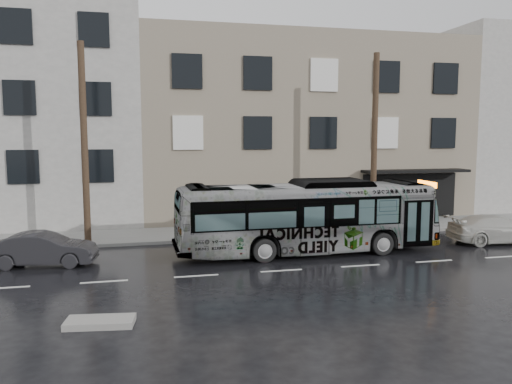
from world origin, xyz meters
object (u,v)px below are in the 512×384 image
sign_post (392,207)px  white_sedan (496,229)px  utility_pole_rear (84,145)px  bus (307,217)px  utility_pole_front (374,144)px  dark_sedan (43,249)px

sign_post → white_sedan: size_ratio=0.53×
sign_post → utility_pole_rear: bearing=180.0°
utility_pole_rear → white_sedan: 19.44m
bus → sign_post: bearing=-61.5°
utility_pole_front → dark_sedan: bearing=-168.8°
sign_post → white_sedan: (3.64, -3.31, -0.69)m
utility_pole_front → sign_post: size_ratio=3.75×
utility_pole_rear → dark_sedan: (-1.35, -3.03, -4.00)m
utility_pole_rear → dark_sedan: utility_pole_rear is taller
utility_pole_rear → bus: 10.35m
white_sedan → dark_sedan: bearing=94.2°
sign_post → white_sedan: 4.97m
utility_pole_rear → white_sedan: (18.74, -3.31, -3.99)m
utility_pole_front → white_sedan: 7.02m
utility_pole_front → white_sedan: utility_pole_front is taller
utility_pole_rear → sign_post: bearing=0.0°
dark_sedan → white_sedan: bearing=-84.7°
bus → dark_sedan: bus is taller
sign_post → bus: size_ratio=0.21×
utility_pole_front → bus: (-4.67, -3.26, -3.07)m
utility_pole_front → white_sedan: size_ratio=1.98×
sign_post → bus: (-5.77, -3.26, 0.23)m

